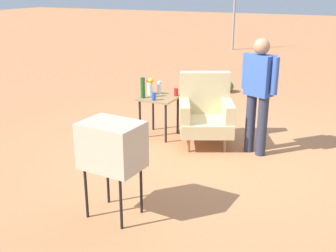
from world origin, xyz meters
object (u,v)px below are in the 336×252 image
object	(u,v)px
side_table	(159,103)
soda_can_blue	(154,96)
road_sign	(234,11)
soda_can_red	(176,92)
person_standing	(259,90)
armchair	(205,112)
tv_on_stand	(112,146)
flower_vase	(150,85)
bottle_wine_green	(143,88)
bottle_short_clear	(159,87)

from	to	relation	value
side_table	soda_can_blue	world-z (taller)	soda_can_blue
road_sign	soda_can_red	distance (m)	9.55
person_standing	side_table	bearing A→B (deg)	178.01
road_sign	soda_can_blue	world-z (taller)	road_sign
side_table	soda_can_red	world-z (taller)	soda_can_red
armchair	road_sign	size ratio (longest dim) A/B	0.43
person_standing	soda_can_blue	xyz separation A→B (m)	(-1.55, -0.16, -0.23)
tv_on_stand	flower_vase	xyz separation A→B (m)	(-0.86, 2.45, 0.01)
bottle_wine_green	flower_vase	bearing A→B (deg)	90.16
bottle_short_clear	soda_can_red	distance (m)	0.31
person_standing	road_sign	distance (m)	10.11
armchair	road_sign	bearing A→B (deg)	104.55
person_standing	road_sign	world-z (taller)	road_sign
bottle_wine_green	soda_can_blue	distance (m)	0.25
bottle_wine_green	soda_can_blue	bearing A→B (deg)	-14.23
armchair	soda_can_red	bearing A→B (deg)	164.37
armchair	road_sign	distance (m)	9.84
side_table	road_sign	size ratio (longest dim) A/B	0.26
road_sign	bottle_wine_green	bearing A→B (deg)	-81.22
flower_vase	side_table	bearing A→B (deg)	-20.72
bottle_short_clear	soda_can_red	bearing A→B (deg)	-4.06
road_sign	bottle_wine_green	distance (m)	9.80
armchair	flower_vase	xyz separation A→B (m)	(-0.97, 0.06, 0.30)
tv_on_stand	soda_can_red	size ratio (longest dim) A/B	8.44
side_table	armchair	bearing A→B (deg)	1.23
person_standing	road_sign	size ratio (longest dim) A/B	0.67
person_standing	soda_can_blue	distance (m)	1.57
armchair	tv_on_stand	xyz separation A→B (m)	(-0.11, -2.40, 0.28)
bottle_wine_green	soda_can_red	xyz separation A→B (m)	(0.41, 0.33, -0.10)
soda_can_red	flower_vase	distance (m)	0.43
tv_on_stand	soda_can_blue	xyz separation A→B (m)	(-0.64, 2.17, -0.07)
road_sign	soda_can_blue	bearing A→B (deg)	-80.01
road_sign	flower_vase	xyz separation A→B (m)	(1.49, -9.43, -0.59)
tv_on_stand	bottle_wine_green	xyz separation A→B (m)	(-0.86, 2.22, 0.02)
tv_on_stand	flower_vase	bearing A→B (deg)	109.35
road_sign	tv_on_stand	bearing A→B (deg)	-78.80
soda_can_blue	soda_can_red	world-z (taller)	same
side_table	flower_vase	distance (m)	0.32
bottle_wine_green	bottle_short_clear	size ratio (longest dim) A/B	1.60
soda_can_blue	bottle_wine_green	bearing A→B (deg)	165.77
armchair	bottle_wine_green	distance (m)	1.03
side_table	bottle_short_clear	bearing A→B (deg)	115.25
bottle_wine_green	bottle_short_clear	xyz separation A→B (m)	(0.11, 0.35, -0.06)
tv_on_stand	soda_can_red	distance (m)	2.59
bottle_short_clear	flower_vase	xyz separation A→B (m)	(-0.11, -0.12, 0.05)
armchair	soda_can_blue	distance (m)	0.81
bottle_wine_green	soda_can_blue	size ratio (longest dim) A/B	2.62
bottle_short_clear	flower_vase	bearing A→B (deg)	-132.25
tv_on_stand	bottle_wine_green	bearing A→B (deg)	111.20
bottle_wine_green	flower_vase	distance (m)	0.23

